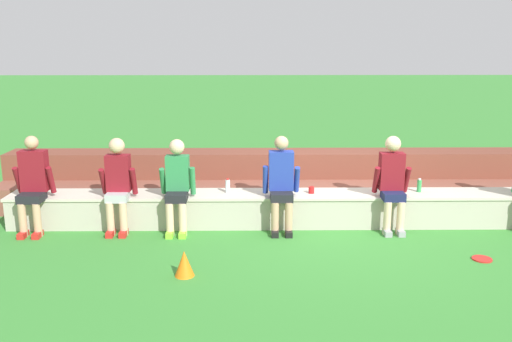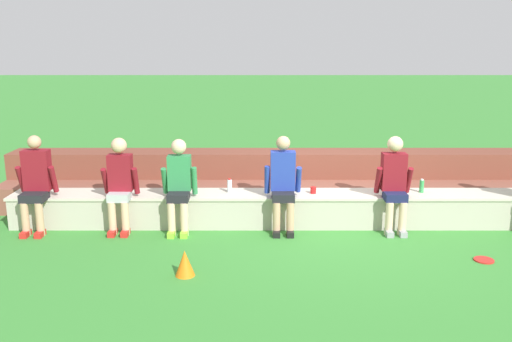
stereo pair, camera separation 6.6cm
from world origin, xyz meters
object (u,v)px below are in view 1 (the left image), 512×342
Objects in this scene: person_far_left at (33,182)px; water_bottle_center_gap at (228,186)px; plastic_cup_right_end at (311,190)px; sports_cone at (184,263)px; person_right_of_center at (281,181)px; person_center at (177,183)px; person_far_right at (392,180)px; person_left_of_center at (118,182)px; water_bottle_mid_right at (419,186)px; frisbee at (482,259)px.

person_far_left is 2.83m from water_bottle_center_gap.
sports_cone is at bearing -132.45° from plastic_cup_right_end.
person_far_left is 1.01× the size of person_right_of_center.
plastic_cup_right_end reaches higher than sports_cone.
person_far_right reaches higher than person_center.
person_center reaches higher than plastic_cup_right_end.
person_right_of_center is (2.38, 0.02, -0.00)m from person_left_of_center.
water_bottle_mid_right is at bearing 3.22° from person_far_left.
person_left_of_center reaches higher than frisbee.
person_right_of_center is at bearing 0.15° from person_far_left.
person_far_right is at bearing -148.02° from water_bottle_mid_right.
person_far_right reaches higher than plastic_cup_right_end.
frisbee is at bearing -24.01° from water_bottle_center_gap.
person_far_left is 3.60m from person_right_of_center.
person_center is 0.97× the size of person_right_of_center.
person_left_of_center is 2.87m from plastic_cup_right_end.
person_far_left is 6.28m from frisbee.
person_far_left is 5.63× the size of frisbee.
frisbee is (0.40, -1.48, -0.58)m from water_bottle_mid_right.
water_bottle_mid_right is at bearing 29.86° from sports_cone.
sports_cone is at bearing -127.47° from person_right_of_center.
water_bottle_mid_right is (5.73, 0.32, -0.15)m from person_far_left.
person_right_of_center is 2.15m from water_bottle_mid_right.
water_bottle_center_gap is 0.88× the size of frisbee.
person_far_right is 6.67× the size of water_bottle_mid_right.
water_bottle_mid_right is (3.64, 0.32, -0.13)m from person_center.
water_bottle_mid_right is at bearing 0.09° from water_bottle_center_gap.
person_left_of_center reaches higher than sports_cone.
person_right_of_center is at bearing 179.98° from person_far_right.
person_far_right is at bearing 0.27° from person_left_of_center.
person_far_left is 5.74m from water_bottle_mid_right.
person_right_of_center is 0.57m from plastic_cup_right_end.
sports_cone is (-2.87, -1.62, -0.60)m from person_far_right.
person_center is 3.66m from water_bottle_mid_right.
plastic_cup_right_end is 2.57m from sports_cone.
person_left_of_center is (1.23, -0.01, -0.00)m from person_far_left.
sports_cone is (-3.37, -1.93, -0.44)m from water_bottle_mid_right.
person_right_of_center is at bearing -21.17° from water_bottle_center_gap.
person_far_right reaches higher than water_bottle_center_gap.
plastic_cup_right_end is 2.55m from frisbee.
person_right_of_center is 0.87m from water_bottle_center_gap.
plastic_cup_right_end is at bearing 28.20° from person_right_of_center.
person_far_right is (5.23, 0.01, 0.01)m from person_far_left.
sports_cone is (-0.45, -1.93, -0.44)m from water_bottle_center_gap.
person_far_left is 1.02× the size of person_left_of_center.
person_right_of_center is 2.13m from sports_cone.
person_far_right is at bearing -7.27° from water_bottle_center_gap.
sports_cone is (-1.71, -1.87, -0.39)m from plastic_cup_right_end.
person_far_right is 4.46× the size of sports_cone.
person_center reaches higher than water_bottle_mid_right.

